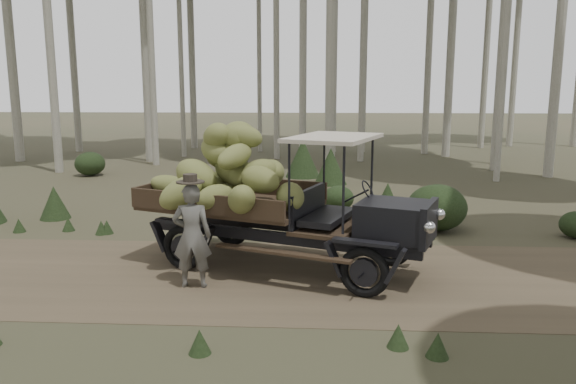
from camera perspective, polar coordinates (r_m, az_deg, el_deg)
name	(u,v)px	position (r m, az deg, el deg)	size (l,w,h in m)	color
ground	(152,274)	(9.74, -13.65, -8.14)	(120.00, 120.00, 0.00)	#473D2B
dirt_track	(152,274)	(9.73, -13.65, -8.12)	(70.00, 4.00, 0.01)	brown
banana_truck	(254,185)	(9.59, -3.43, 0.70)	(5.25, 3.32, 2.58)	black
farmer	(192,234)	(8.78, -9.73, -4.28)	(0.62, 0.47, 1.79)	#575550
undergrowth	(154,238)	(9.91, -13.42, -4.61)	(21.60, 23.83, 1.33)	#233319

